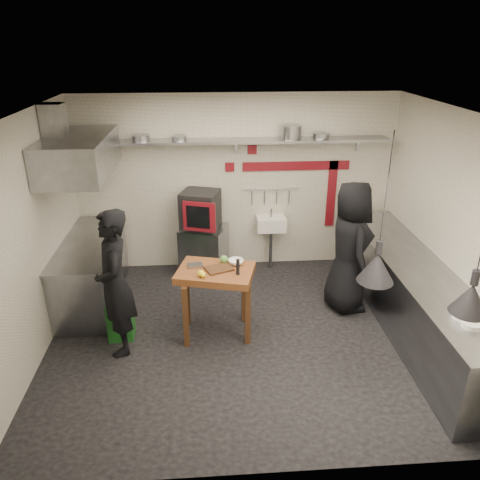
{
  "coord_description": "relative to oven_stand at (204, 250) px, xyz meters",
  "views": [
    {
      "loc": [
        -0.46,
        -5.04,
        3.57
      ],
      "look_at": [
        -0.07,
        0.3,
        1.22
      ],
      "focal_mm": 35.0,
      "sensor_mm": 36.0,
      "label": 1
    }
  ],
  "objects": [
    {
      "name": "floor",
      "position": [
        0.54,
        -1.78,
        -0.4
      ],
      "size": [
        5.0,
        5.0,
        0.0
      ],
      "primitive_type": "plane",
      "color": "black",
      "rests_on": "ground"
    },
    {
      "name": "ceiling",
      "position": [
        0.54,
        -1.78,
        2.4
      ],
      "size": [
        5.0,
        5.0,
        0.0
      ],
      "primitive_type": "plane",
      "color": "beige",
      "rests_on": "floor"
    },
    {
      "name": "wall_back",
      "position": [
        0.54,
        0.32,
        1.0
      ],
      "size": [
        5.0,
        0.04,
        2.8
      ],
      "primitive_type": "cube",
      "color": "beige",
      "rests_on": "floor"
    },
    {
      "name": "wall_front",
      "position": [
        0.54,
        -3.88,
        1.0
      ],
      "size": [
        5.0,
        0.04,
        2.8
      ],
      "primitive_type": "cube",
      "color": "beige",
      "rests_on": "floor"
    },
    {
      "name": "wall_left",
      "position": [
        -1.96,
        -1.78,
        1.0
      ],
      "size": [
        0.04,
        4.2,
        2.8
      ],
      "primitive_type": "cube",
      "color": "beige",
      "rests_on": "floor"
    },
    {
      "name": "wall_right",
      "position": [
        3.04,
        -1.78,
        1.0
      ],
      "size": [
        0.04,
        4.2,
        2.8
      ],
      "primitive_type": "cube",
      "color": "beige",
      "rests_on": "floor"
    },
    {
      "name": "red_band_horiz",
      "position": [
        1.49,
        0.3,
        1.28
      ],
      "size": [
        1.7,
        0.02,
        0.14
      ],
      "primitive_type": "cube",
      "color": "maroon",
      "rests_on": "wall_back"
    },
    {
      "name": "red_band_vert",
      "position": [
        2.09,
        0.3,
        0.8
      ],
      "size": [
        0.14,
        0.02,
        1.1
      ],
      "primitive_type": "cube",
      "color": "maroon",
      "rests_on": "wall_back"
    },
    {
      "name": "red_tile_a",
      "position": [
        0.79,
        0.3,
        1.55
      ],
      "size": [
        0.14,
        0.02,
        0.14
      ],
      "primitive_type": "cube",
      "color": "maroon",
      "rests_on": "wall_back"
    },
    {
      "name": "red_tile_b",
      "position": [
        0.44,
        0.3,
        1.28
      ],
      "size": [
        0.14,
        0.02,
        0.14
      ],
      "primitive_type": "cube",
      "color": "maroon",
      "rests_on": "wall_back"
    },
    {
      "name": "back_shelf",
      "position": [
        0.54,
        0.14,
        1.72
      ],
      "size": [
        4.6,
        0.34,
        0.04
      ],
      "primitive_type": "cube",
      "color": "gray",
      "rests_on": "wall_back"
    },
    {
      "name": "shelf_bracket_left",
      "position": [
        -1.36,
        0.29,
        1.62
      ],
      "size": [
        0.04,
        0.06,
        0.24
      ],
      "primitive_type": "cube",
      "color": "gray",
      "rests_on": "wall_back"
    },
    {
      "name": "shelf_bracket_mid",
      "position": [
        0.54,
        0.29,
        1.62
      ],
      "size": [
        0.04,
        0.06,
        0.24
      ],
      "primitive_type": "cube",
      "color": "gray",
      "rests_on": "wall_back"
    },
    {
      "name": "shelf_bracket_right",
      "position": [
        2.44,
        0.29,
        1.62
      ],
      "size": [
        0.04,
        0.06,
        0.24
      ],
      "primitive_type": "cube",
      "color": "gray",
      "rests_on": "wall_back"
    },
    {
      "name": "pan_far_left",
      "position": [
        -0.87,
        0.14,
        1.79
      ],
      "size": [
        0.33,
        0.33,
        0.09
      ],
      "primitive_type": "cylinder",
      "rotation": [
        0.0,
        0.0,
        0.38
      ],
      "color": "gray",
      "rests_on": "back_shelf"
    },
    {
      "name": "pan_mid_left",
      "position": [
        -0.31,
        0.14,
        1.78
      ],
      "size": [
        0.27,
        0.27,
        0.07
      ],
      "primitive_type": "cylinder",
      "rotation": [
        0.0,
        0.0,
        0.3
      ],
      "color": "gray",
      "rests_on": "back_shelf"
    },
    {
      "name": "stock_pot",
      "position": [
        1.36,
        0.14,
        1.84
      ],
      "size": [
        0.37,
        0.37,
        0.2
      ],
      "primitive_type": "cylinder",
      "rotation": [
        0.0,
        0.0,
        -0.28
      ],
      "color": "gray",
      "rests_on": "back_shelf"
    },
    {
      "name": "pan_right",
      "position": [
        1.81,
        0.14,
        1.78
      ],
      "size": [
        0.32,
        0.32,
        0.08
      ],
      "primitive_type": "cylinder",
      "rotation": [
        0.0,
        0.0,
        -0.41
      ],
      "color": "gray",
      "rests_on": "back_shelf"
    },
    {
      "name": "oven_stand",
      "position": [
        0.0,
        0.0,
        0.0
      ],
      "size": [
        0.82,
        0.78,
        0.8
      ],
      "primitive_type": "cube",
      "rotation": [
        0.0,
        0.0,
        -0.32
      ],
      "color": "gray",
      "rests_on": "floor"
    },
    {
      "name": "combi_oven",
      "position": [
        -0.04,
        0.02,
        0.69
      ],
      "size": [
        0.67,
        0.65,
        0.58
      ],
      "primitive_type": "cube",
      "rotation": [
        0.0,
        0.0,
        -0.32
      ],
      "color": "black",
      "rests_on": "oven_stand"
    },
    {
      "name": "oven_door",
      "position": [
        -0.05,
        -0.3,
        0.69
      ],
      "size": [
        0.49,
        0.18,
        0.46
      ],
      "primitive_type": "cube",
      "rotation": [
        0.0,
        0.0,
        -0.32
      ],
      "color": "maroon",
      "rests_on": "combi_oven"
    },
    {
      "name": "oven_glass",
      "position": [
        -0.07,
        -0.31,
        0.69
      ],
      "size": [
        0.35,
        0.13,
        0.34
      ],
      "primitive_type": "cube",
      "rotation": [
        0.0,
        0.0,
        -0.32
      ],
      "color": "black",
      "rests_on": "oven_door"
    },
    {
      "name": "hand_sink",
      "position": [
        1.09,
        0.14,
        0.38
      ],
      "size": [
        0.46,
        0.34,
        0.22
      ],
      "primitive_type": "cube",
      "color": "white",
      "rests_on": "wall_back"
    },
    {
      "name": "sink_tap",
      "position": [
        1.09,
        0.14,
        0.56
      ],
      "size": [
        0.03,
        0.03,
        0.14
      ],
      "primitive_type": "cylinder",
      "color": "gray",
      "rests_on": "hand_sink"
    },
    {
      "name": "sink_drain",
      "position": [
        1.09,
        0.1,
        -0.06
      ],
      "size": [
        0.06,
        0.06,
        0.66
      ],
      "primitive_type": "cylinder",
      "color": "gray",
      "rests_on": "floor"
    },
    {
      "name": "utensil_rail",
      "position": [
        1.09,
        0.28,
        0.92
      ],
      "size": [
        0.9,
        0.02,
        0.02
      ],
      "primitive_type": "cylinder",
      "rotation": [
        0.0,
        1.57,
        0.0
      ],
      "color": "gray",
      "rests_on": "wall_back"
    },
    {
      "name": "counter_right",
      "position": [
        2.69,
        -1.78,
        0.05
      ],
      "size": [
        0.7,
        3.8,
        0.9
      ],
      "primitive_type": "cube",
      "color": "gray",
      "rests_on": "floor"
    },
    {
      "name": "counter_right_top",
      "position": [
        2.69,
        -1.78,
        0.52
      ],
      "size": [
        0.76,
        3.9,
        0.03
      ],
      "primitive_type": "cube",
      "color": "gray",
      "rests_on": "counter_right"
    },
    {
      "name": "plate_stack",
      "position": [
        2.66,
        -2.96,
        0.57
      ],
      "size": [
        0.33,
        0.33,
        0.09
      ],
      "primitive_type": "cylinder",
      "rotation": [
        0.0,
        0.0,
        -0.35
      ],
      "color": "white",
      "rests_on": "counter_right_top"
    },
    {
      "name": "small_bowl_right",
      "position": [
        2.64,
        -3.12,
        0.56
      ],
      "size": [
        0.2,
        0.2,
        0.05
      ],
      "primitive_type": "cylinder",
      "rotation": [
        0.0,
        0.0,
        0.01
      ],
      "color": "white",
      "rests_on": "counter_right_top"
    },
    {
      "name": "counter_left",
      "position": [
        -1.61,
        -0.73,
        0.05
      ],
      "size": [
        0.7,
        1.9,
        0.9
      ],
      "primitive_type": "cube",
      "color": "gray",
      "rests_on": "floor"
    },
    {
      "name": "counter_left_top",
      "position": [
        -1.61,
        -0.73,
        0.52
      ],
      "size": [
        0.76,
        2.0,
        0.03
      ],
      "primitive_type": "cube",
      "color": "gray",
      "rests_on": "counter_left"
    },
    {
      "name": "extractor_hood",
      "position": [
        -1.56,
        -0.73,
        1.75
      ],
      "size": [
        0.78,
        1.6,
        0.5
      ],
      "primitive_type": "cube",
      "color": "gray",
      "rests_on": "ceiling"
    },
    {
      "name": "hood_duct",
      "position": [
        -1.81,
        -0.73,
        2.15
      ],
      "size": [
        0.28,
        0.28,
        0.5
      ],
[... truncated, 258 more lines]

